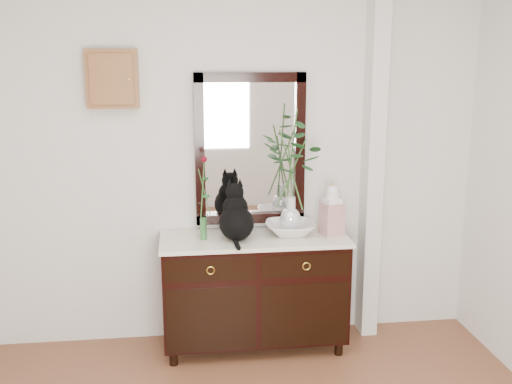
{
  "coord_description": "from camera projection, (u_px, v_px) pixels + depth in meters",
  "views": [
    {
      "loc": [
        -0.4,
        -2.3,
        2.11
      ],
      "look_at": [
        0.1,
        1.63,
        1.2
      ],
      "focal_mm": 42.0,
      "sensor_mm": 36.0,
      "label": 1
    }
  ],
  "objects": [
    {
      "name": "vase_branches",
      "position": [
        291.0,
        171.0,
        4.2
      ],
      "size": [
        0.53,
        0.53,
        0.89
      ],
      "primitive_type": null,
      "rotation": [
        0.0,
        0.0,
        -0.31
      ],
      "color": "silver",
      "rests_on": "lotus_bowl"
    },
    {
      "name": "wall_mirror",
      "position": [
        250.0,
        149.0,
        4.34
      ],
      "size": [
        0.8,
        0.06,
        1.1
      ],
      "color": "black",
      "rests_on": "wall_back"
    },
    {
      "name": "pilaster",
      "position": [
        373.0,
        161.0,
        4.4
      ],
      "size": [
        0.12,
        0.2,
        2.7
      ],
      "primitive_type": "cube",
      "color": "silver",
      "rests_on": "ground"
    },
    {
      "name": "sideboard",
      "position": [
        254.0,
        287.0,
        4.32
      ],
      "size": [
        1.33,
        0.52,
        0.82
      ],
      "color": "black",
      "rests_on": "ground"
    },
    {
      "name": "wall_back",
      "position": [
        236.0,
        162.0,
        4.36
      ],
      "size": [
        3.6,
        0.04,
        2.7
      ],
      "primitive_type": "cube",
      "color": "silver",
      "rests_on": "ground"
    },
    {
      "name": "cat",
      "position": [
        236.0,
        212.0,
        4.15
      ],
      "size": [
        0.29,
        0.35,
        0.39
      ],
      "primitive_type": null,
      "rotation": [
        0.0,
        0.0,
        0.05
      ],
      "color": "black",
      "rests_on": "sideboard"
    },
    {
      "name": "ginger_jar",
      "position": [
        332.0,
        209.0,
        4.25
      ],
      "size": [
        0.17,
        0.17,
        0.38
      ],
      "primitive_type": null,
      "rotation": [
        0.0,
        0.0,
        0.25
      ],
      "color": "silver",
      "rests_on": "sideboard"
    },
    {
      "name": "bud_vase_rose",
      "position": [
        203.0,
        198.0,
        4.12
      ],
      "size": [
        0.09,
        0.09,
        0.6
      ],
      "primitive_type": null,
      "rotation": [
        0.0,
        0.0,
        -0.25
      ],
      "color": "#2F6C32",
      "rests_on": "sideboard"
    },
    {
      "name": "lotus_bowl",
      "position": [
        290.0,
        228.0,
        4.29
      ],
      "size": [
        0.37,
        0.37,
        0.09
      ],
      "primitive_type": "imported",
      "rotation": [
        0.0,
        0.0,
        -0.04
      ],
      "color": "silver",
      "rests_on": "sideboard"
    },
    {
      "name": "key_cabinet",
      "position": [
        112.0,
        79.0,
        4.08
      ],
      "size": [
        0.35,
        0.1,
        0.4
      ],
      "primitive_type": "cube",
      "color": "brown",
      "rests_on": "wall_back"
    }
  ]
}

